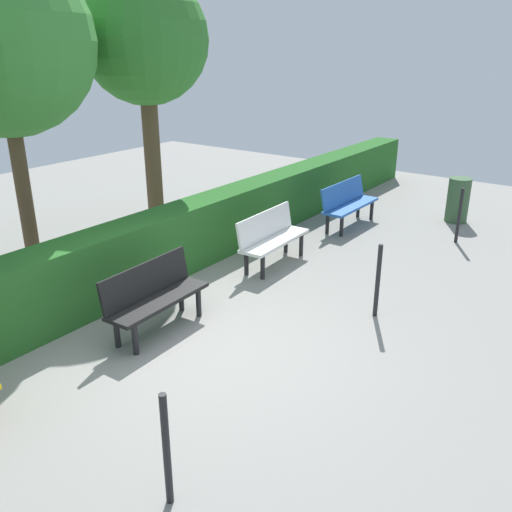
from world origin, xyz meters
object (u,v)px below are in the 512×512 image
(tree_near, at_px, (145,42))
(bench_black, at_px, (154,294))
(trash_bin, at_px, (458,200))
(tree_mid, at_px, (0,42))
(bench_blue, at_px, (348,202))
(bench_white, at_px, (271,236))

(tree_near, bearing_deg, bench_black, 44.97)
(tree_near, height_order, trash_bin, tree_near)
(tree_mid, relative_size, trash_bin, 5.27)
(tree_near, relative_size, tree_mid, 0.96)
(bench_blue, xyz_separation_m, tree_near, (2.57, -2.63, 2.90))
(bench_blue, bearing_deg, tree_mid, -29.55)
(bench_blue, distance_m, trash_bin, 2.26)
(tree_mid, bearing_deg, trash_bin, 144.90)
(bench_white, bearing_deg, trash_bin, 154.71)
(bench_blue, relative_size, bench_white, 1.06)
(tree_near, bearing_deg, bench_blue, 134.31)
(bench_blue, height_order, tree_mid, tree_mid)
(tree_near, xyz_separation_m, trash_bin, (-4.10, 4.30, -2.94))
(bench_white, height_order, bench_black, same)
(bench_white, bearing_deg, tree_mid, -51.08)
(bench_black, relative_size, tree_near, 0.32)
(bench_black, distance_m, trash_bin, 6.92)
(bench_black, bearing_deg, bench_blue, 177.75)
(bench_white, xyz_separation_m, bench_black, (2.65, 0.05, -0.00))
(tree_mid, bearing_deg, bench_white, 130.88)
(tree_near, height_order, tree_mid, tree_mid)
(bench_white, height_order, tree_near, tree_near)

